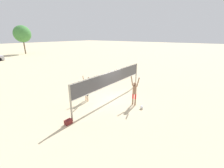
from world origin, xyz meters
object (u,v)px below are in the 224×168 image
(player_spiker, at_px, (135,90))
(volleyball, at_px, (142,107))
(player_blocker, at_px, (86,88))
(gear_bag, at_px, (68,122))
(volleyball_net, at_px, (112,79))
(tree_right_cluster, at_px, (22,34))

(player_spiker, relative_size, volleyball, 9.09)
(player_spiker, relative_size, player_blocker, 1.08)
(gear_bag, bearing_deg, volleyball, -31.55)
(volleyball_net, relative_size, volleyball, 34.62)
(player_spiker, distance_m, gear_bag, 4.99)
(volleyball_net, distance_m, volleyball, 3.10)
(volleyball, distance_m, tree_right_cluster, 41.79)
(player_blocker, relative_size, tree_right_cluster, 0.27)
(volleyball_net, bearing_deg, tree_right_cluster, 74.13)
(volleyball, bearing_deg, gear_bag, 148.45)
(player_blocker, bearing_deg, player_spiker, 25.31)
(tree_right_cluster, bearing_deg, player_spiker, -104.97)
(volleyball_net, relative_size, player_spiker, 3.81)
(player_blocker, relative_size, volleyball, 8.43)
(player_spiker, relative_size, tree_right_cluster, 0.29)
(player_spiker, xyz_separation_m, gear_bag, (-4.51, 1.87, -1.00))
(volleyball_net, bearing_deg, gear_bag, -179.10)
(volleyball_net, distance_m, gear_bag, 4.66)
(volleyball_net, bearing_deg, player_spiker, -86.69)
(volleyball, xyz_separation_m, gear_bag, (-4.27, 2.62, 0.02))
(player_spiker, distance_m, volleyball, 1.29)
(volleyball_net, height_order, player_spiker, volleyball_net)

